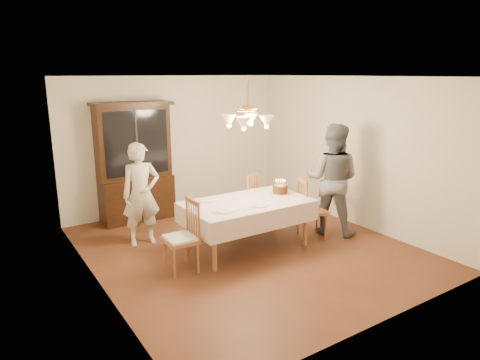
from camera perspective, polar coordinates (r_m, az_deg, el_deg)
ground at (r=6.75m, az=0.94°, el=-9.03°), size 5.00×5.00×0.00m
room_shell at (r=6.30m, az=1.00°, el=4.32°), size 5.00×5.00×5.00m
dining_table at (r=6.51m, az=0.96°, el=-3.49°), size 1.90×1.10×0.76m
china_hutch at (r=7.98m, az=-13.85°, el=2.05°), size 1.38×0.54×2.16m
chair_far_side at (r=7.45m, az=0.57°, el=-3.15°), size 0.57×0.56×1.00m
chair_left_end at (r=5.91m, az=-7.85°, el=-7.87°), size 0.44×0.46×1.00m
chair_right_end at (r=7.13m, az=9.50°, el=-4.13°), size 0.54×0.56×1.00m
elderly_woman at (r=6.84m, az=-13.05°, el=-1.88°), size 0.63×0.45×1.62m
adult_in_grey at (r=7.27m, az=12.16°, el=0.10°), size 1.09×1.14×1.86m
birthday_cake at (r=6.89m, az=5.38°, el=-1.28°), size 0.30×0.30×0.23m
place_setting_near_left at (r=6.01m, az=-1.92°, el=-4.17°), size 0.37×0.23×0.02m
place_setting_near_right at (r=6.29m, az=2.80°, el=-3.37°), size 0.38×0.24×0.02m
place_setting_far_left at (r=6.53m, az=-4.26°, el=-2.71°), size 0.39×0.24×0.02m
chandelier at (r=6.24m, az=1.01°, el=7.90°), size 0.62×0.62×0.73m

